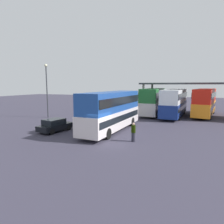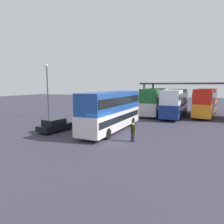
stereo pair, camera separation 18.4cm
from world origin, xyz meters
name	(u,v)px [view 2 (the right image)]	position (x,y,z in m)	size (l,w,h in m)	color
ground_plane	(106,142)	(0.00, 0.00, 0.00)	(140.00, 140.00, 0.00)	#383545
double_decker_main	(112,109)	(-1.10, 4.15, 2.27)	(3.06, 10.66, 4.13)	silver
parked_hatchback	(55,125)	(-6.45, 1.49, 0.67)	(2.26, 3.98, 1.35)	black
double_decker_near_canopy	(154,100)	(0.79, 17.71, 2.34)	(2.66, 10.62, 4.26)	silver
double_decker_mid_row	(175,102)	(4.27, 16.74, 2.28)	(3.33, 11.33, 4.16)	navy
double_decker_far_right	(206,101)	(8.68, 19.17, 2.32)	(4.12, 11.39, 4.24)	orange
depot_canopy	(216,85)	(9.79, 18.33, 4.88)	(22.36, 8.48, 5.19)	#33353A
lamppost_tall	(47,84)	(-13.20, 8.54, 4.95)	(0.44, 0.44, 7.87)	#33353A
pedestrian_waiting	(133,132)	(2.16, 0.93, 0.82)	(0.38, 0.38, 1.65)	#262633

